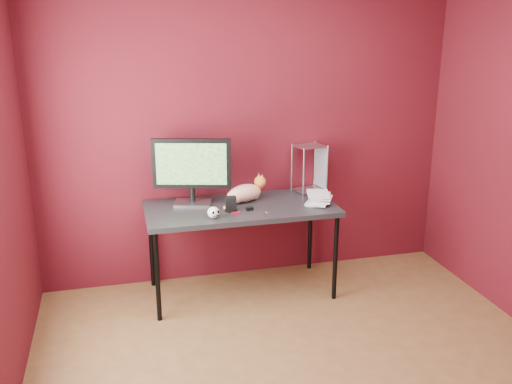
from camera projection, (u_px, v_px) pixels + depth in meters
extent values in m
cube|color=#4A0D16|center=(248.00, 128.00, 4.74)|extent=(3.50, 0.02, 2.60)
cube|color=black|center=(241.00, 208.00, 4.52)|extent=(1.50, 0.70, 0.04)
cylinder|color=black|center=(157.00, 277.00, 4.19)|extent=(0.04, 0.04, 0.71)
cylinder|color=black|center=(335.00, 258.00, 4.52)|extent=(0.04, 0.04, 0.71)
cylinder|color=black|center=(151.00, 246.00, 4.75)|extent=(0.04, 0.04, 0.71)
cylinder|color=black|center=(310.00, 231.00, 5.07)|extent=(0.04, 0.04, 0.71)
cube|color=#A9AAAE|center=(193.00, 203.00, 4.55)|extent=(0.33, 0.27, 0.02)
cylinder|color=black|center=(193.00, 194.00, 4.53)|extent=(0.04, 0.04, 0.12)
cube|color=black|center=(191.00, 164.00, 4.46)|extent=(0.61, 0.20, 0.40)
cube|color=#184D14|center=(191.00, 164.00, 4.46)|extent=(0.53, 0.15, 0.33)
ellipsoid|color=#D1632C|center=(245.00, 193.00, 4.60)|extent=(0.34, 0.25, 0.14)
ellipsoid|color=#D1632C|center=(235.00, 197.00, 4.56)|extent=(0.18, 0.17, 0.12)
sphere|color=white|center=(254.00, 194.00, 4.66)|extent=(0.10, 0.10, 0.10)
sphere|color=orange|center=(260.00, 182.00, 4.66)|extent=(0.10, 0.10, 0.10)
cone|color=orange|center=(262.00, 177.00, 4.63)|extent=(0.03, 0.03, 0.04)
cone|color=orange|center=(259.00, 175.00, 4.67)|extent=(0.03, 0.03, 0.04)
cylinder|color=red|center=(259.00, 187.00, 4.67)|extent=(0.07, 0.07, 0.01)
cylinder|color=orange|center=(230.00, 205.00, 4.50)|extent=(0.13, 0.13, 0.03)
ellipsoid|color=white|center=(213.00, 212.00, 4.23)|extent=(0.09, 0.09, 0.09)
ellipsoid|color=black|center=(212.00, 213.00, 4.19)|extent=(0.02, 0.01, 0.03)
ellipsoid|color=black|center=(217.00, 212.00, 4.20)|extent=(0.02, 0.01, 0.03)
cube|color=black|center=(215.00, 216.00, 4.20)|extent=(0.05, 0.02, 0.00)
cylinder|color=black|center=(231.00, 210.00, 4.40)|extent=(0.10, 0.10, 0.01)
cube|color=black|center=(231.00, 203.00, 4.38)|extent=(0.09, 0.08, 0.10)
imported|color=beige|center=(309.00, 188.00, 4.58)|extent=(0.27, 0.29, 0.23)
imported|color=beige|center=(309.00, 160.00, 4.51)|extent=(0.26, 0.29, 0.23)
imported|color=beige|center=(310.00, 131.00, 4.44)|extent=(0.24, 0.28, 0.23)
imported|color=beige|center=(311.00, 101.00, 4.37)|extent=(0.23, 0.27, 0.23)
cylinder|color=#A9AAAE|center=(300.00, 172.00, 4.73)|extent=(0.01, 0.01, 0.41)
cylinder|color=#A9AAAE|center=(326.00, 170.00, 4.78)|extent=(0.01, 0.01, 0.41)
cylinder|color=#A9AAAE|center=(293.00, 166.00, 4.90)|extent=(0.01, 0.01, 0.41)
cylinder|color=#A9AAAE|center=(318.00, 165.00, 4.96)|extent=(0.01, 0.01, 0.41)
cube|color=#A9AAAE|center=(309.00, 190.00, 4.90)|extent=(0.27, 0.24, 0.01)
cube|color=#A9AAAE|center=(310.00, 146.00, 4.78)|extent=(0.27, 0.24, 0.01)
cube|color=maroon|center=(236.00, 213.00, 4.33)|extent=(0.07, 0.02, 0.01)
cube|color=black|center=(250.00, 209.00, 4.41)|extent=(0.06, 0.04, 0.03)
cylinder|color=#A9AAAE|center=(268.00, 211.00, 4.39)|extent=(0.05, 0.05, 0.00)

